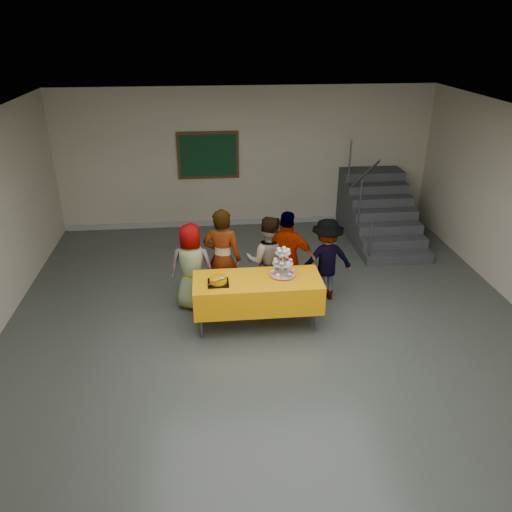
{
  "coord_description": "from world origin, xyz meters",
  "views": [
    {
      "loc": [
        -0.87,
        -5.5,
        4.2
      ],
      "look_at": [
        -0.19,
        1.09,
        1.05
      ],
      "focal_mm": 35.0,
      "sensor_mm": 36.0,
      "label": 1
    }
  ],
  "objects_px": {
    "bake_table": "(257,292)",
    "schoolchild_b": "(222,259)",
    "schoolchild_e": "(326,260)",
    "staircase": "(377,213)",
    "schoolchild_d": "(287,260)",
    "cupcake_stand": "(283,264)",
    "schoolchild_a": "(192,267)",
    "schoolchild_c": "(268,261)",
    "bear_cake": "(218,280)",
    "noticeboard": "(208,155)"
  },
  "relations": [
    {
      "from": "bear_cake",
      "to": "staircase",
      "type": "bearing_deg",
      "value": 43.73
    },
    {
      "from": "staircase",
      "to": "noticeboard",
      "type": "distance_m",
      "value": 3.78
    },
    {
      "from": "schoolchild_a",
      "to": "staircase",
      "type": "distance_m",
      "value": 4.65
    },
    {
      "from": "bear_cake",
      "to": "schoolchild_a",
      "type": "height_order",
      "value": "schoolchild_a"
    },
    {
      "from": "schoolchild_a",
      "to": "schoolchild_c",
      "type": "height_order",
      "value": "schoolchild_c"
    },
    {
      "from": "schoolchild_a",
      "to": "schoolchild_b",
      "type": "bearing_deg",
      "value": -175.44
    },
    {
      "from": "schoolchild_a",
      "to": "noticeboard",
      "type": "distance_m",
      "value": 3.56
    },
    {
      "from": "cupcake_stand",
      "to": "staircase",
      "type": "bearing_deg",
      "value": 51.58
    },
    {
      "from": "bake_table",
      "to": "cupcake_stand",
      "type": "height_order",
      "value": "cupcake_stand"
    },
    {
      "from": "bake_table",
      "to": "staircase",
      "type": "relative_size",
      "value": 0.78
    },
    {
      "from": "cupcake_stand",
      "to": "bear_cake",
      "type": "xyz_separation_m",
      "value": [
        -0.95,
        -0.15,
        -0.13
      ]
    },
    {
      "from": "staircase",
      "to": "noticeboard",
      "type": "relative_size",
      "value": 1.85
    },
    {
      "from": "schoolchild_b",
      "to": "noticeboard",
      "type": "relative_size",
      "value": 1.27
    },
    {
      "from": "schoolchild_e",
      "to": "staircase",
      "type": "xyz_separation_m",
      "value": [
        1.7,
        2.55,
        -0.21
      ]
    },
    {
      "from": "schoolchild_d",
      "to": "schoolchild_a",
      "type": "bearing_deg",
      "value": 14.77
    },
    {
      "from": "schoolchild_d",
      "to": "schoolchild_b",
      "type": "bearing_deg",
      "value": 14.21
    },
    {
      "from": "bake_table",
      "to": "staircase",
      "type": "bearing_deg",
      "value": 48.27
    },
    {
      "from": "schoolchild_a",
      "to": "schoolchild_c",
      "type": "xyz_separation_m",
      "value": [
        1.2,
        0.01,
        0.04
      ]
    },
    {
      "from": "cupcake_stand",
      "to": "schoolchild_b",
      "type": "bearing_deg",
      "value": 147.72
    },
    {
      "from": "schoolchild_b",
      "to": "schoolchild_d",
      "type": "bearing_deg",
      "value": -168.61
    },
    {
      "from": "schoolchild_b",
      "to": "noticeboard",
      "type": "bearing_deg",
      "value": -72.27
    },
    {
      "from": "schoolchild_b",
      "to": "schoolchild_e",
      "type": "distance_m",
      "value": 1.68
    },
    {
      "from": "schoolchild_c",
      "to": "schoolchild_b",
      "type": "bearing_deg",
      "value": 10.67
    },
    {
      "from": "bake_table",
      "to": "schoolchild_b",
      "type": "height_order",
      "value": "schoolchild_b"
    },
    {
      "from": "schoolchild_c",
      "to": "schoolchild_e",
      "type": "xyz_separation_m",
      "value": [
        0.95,
        0.04,
        -0.05
      ]
    },
    {
      "from": "bear_cake",
      "to": "bake_table",
      "type": "bearing_deg",
      "value": 7.16
    },
    {
      "from": "staircase",
      "to": "schoolchild_c",
      "type": "bearing_deg",
      "value": -135.77
    },
    {
      "from": "bake_table",
      "to": "schoolchild_a",
      "type": "bearing_deg",
      "value": 146.36
    },
    {
      "from": "cupcake_stand",
      "to": "bake_table",
      "type": "bearing_deg",
      "value": -168.48
    },
    {
      "from": "schoolchild_d",
      "to": "staircase",
      "type": "bearing_deg",
      "value": -113.04
    },
    {
      "from": "cupcake_stand",
      "to": "bear_cake",
      "type": "relative_size",
      "value": 1.24
    },
    {
      "from": "bear_cake",
      "to": "schoolchild_d",
      "type": "xyz_separation_m",
      "value": [
        1.1,
        0.62,
        -0.03
      ]
    },
    {
      "from": "schoolchild_b",
      "to": "schoolchild_d",
      "type": "distance_m",
      "value": 1.01
    },
    {
      "from": "schoolchild_a",
      "to": "schoolchild_b",
      "type": "distance_m",
      "value": 0.5
    },
    {
      "from": "cupcake_stand",
      "to": "schoolchild_b",
      "type": "distance_m",
      "value": 1.03
    },
    {
      "from": "cupcake_stand",
      "to": "schoolchild_b",
      "type": "relative_size",
      "value": 0.27
    },
    {
      "from": "bake_table",
      "to": "schoolchild_c",
      "type": "distance_m",
      "value": 0.72
    },
    {
      "from": "bake_table",
      "to": "cupcake_stand",
      "type": "bearing_deg",
      "value": 11.52
    },
    {
      "from": "schoolchild_d",
      "to": "schoolchild_e",
      "type": "bearing_deg",
      "value": -149.7
    },
    {
      "from": "bake_table",
      "to": "noticeboard",
      "type": "xyz_separation_m",
      "value": [
        -0.62,
        4.08,
        1.04
      ]
    },
    {
      "from": "schoolchild_e",
      "to": "staircase",
      "type": "relative_size",
      "value": 0.58
    },
    {
      "from": "cupcake_stand",
      "to": "schoolchild_c",
      "type": "bearing_deg",
      "value": 104.37
    },
    {
      "from": "bake_table",
      "to": "schoolchild_b",
      "type": "bearing_deg",
      "value": 127.72
    },
    {
      "from": "schoolchild_a",
      "to": "bake_table",
      "type": "bearing_deg",
      "value": 153.24
    },
    {
      "from": "cupcake_stand",
      "to": "schoolchild_a",
      "type": "xyz_separation_m",
      "value": [
        -1.35,
        0.57,
        -0.25
      ]
    },
    {
      "from": "noticeboard",
      "to": "staircase",
      "type": "bearing_deg",
      "value": -13.39
    },
    {
      "from": "bake_table",
      "to": "schoolchild_d",
      "type": "height_order",
      "value": "schoolchild_d"
    },
    {
      "from": "schoolchild_c",
      "to": "schoolchild_e",
      "type": "height_order",
      "value": "schoolchild_c"
    },
    {
      "from": "cupcake_stand",
      "to": "schoolchild_a",
      "type": "height_order",
      "value": "schoolchild_a"
    },
    {
      "from": "cupcake_stand",
      "to": "bear_cake",
      "type": "distance_m",
      "value": 0.97
    }
  ]
}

